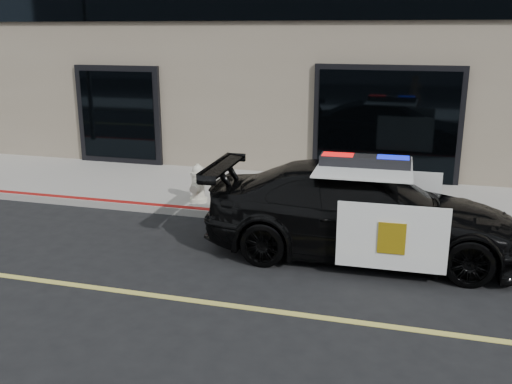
# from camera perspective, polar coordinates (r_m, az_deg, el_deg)

# --- Properties ---
(ground) EXTENTS (120.00, 120.00, 0.00)m
(ground) POSITION_cam_1_polar(r_m,az_deg,el_deg) (7.65, 16.85, -13.25)
(ground) COLOR black
(ground) RESTS_ON ground
(sidewalk_n) EXTENTS (60.00, 3.50, 0.15)m
(sidewalk_n) POSITION_cam_1_polar(r_m,az_deg,el_deg) (12.50, 16.63, -1.36)
(sidewalk_n) COLOR gray
(sidewalk_n) RESTS_ON ground
(police_car) EXTENTS (2.51, 5.28, 1.70)m
(police_car) POSITION_cam_1_polar(r_m,az_deg,el_deg) (9.57, 10.60, -1.88)
(police_car) COLOR black
(police_car) RESTS_ON ground
(fire_hydrant) EXTENTS (0.37, 0.51, 0.81)m
(fire_hydrant) POSITION_cam_1_polar(r_m,az_deg,el_deg) (11.98, -5.83, 0.78)
(fire_hydrant) COLOR beige
(fire_hydrant) RESTS_ON sidewalk_n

